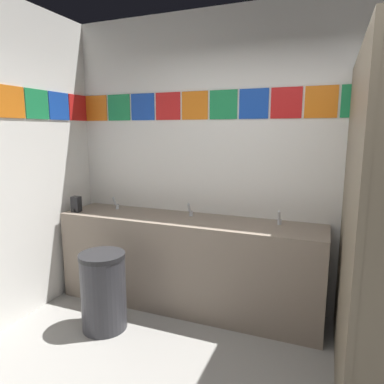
% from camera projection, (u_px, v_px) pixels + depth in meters
% --- Properties ---
extents(wall_back, '(4.34, 0.09, 2.83)m').
position_uv_depth(wall_back, '(284.00, 163.00, 3.18)').
color(wall_back, white).
rests_on(wall_back, ground_plane).
extents(vanity_counter, '(2.55, 0.55, 0.89)m').
position_uv_depth(vanity_counter, '(187.00, 262.00, 3.36)').
color(vanity_counter, gray).
rests_on(vanity_counter, ground_plane).
extents(faucet_left, '(0.04, 0.10, 0.14)m').
position_uv_depth(faucet_left, '(116.00, 204.00, 3.67)').
color(faucet_left, silver).
rests_on(faucet_left, vanity_counter).
extents(faucet_center, '(0.04, 0.10, 0.14)m').
position_uv_depth(faucet_center, '(190.00, 211.00, 3.36)').
color(faucet_center, silver).
rests_on(faucet_center, vanity_counter).
extents(faucet_right, '(0.04, 0.10, 0.14)m').
position_uv_depth(faucet_right, '(279.00, 219.00, 3.05)').
color(faucet_right, silver).
rests_on(faucet_right, vanity_counter).
extents(soap_dispenser, '(0.09, 0.09, 0.16)m').
position_uv_depth(soap_dispenser, '(76.00, 204.00, 3.56)').
color(soap_dispenser, black).
rests_on(soap_dispenser, vanity_counter).
extents(stall_divider, '(0.92, 1.58, 2.21)m').
position_uv_depth(stall_divider, '(381.00, 238.00, 1.98)').
color(stall_divider, '#726651').
rests_on(stall_divider, ground_plane).
extents(trash_bin, '(0.39, 0.39, 0.68)m').
position_uv_depth(trash_bin, '(104.00, 291.00, 2.99)').
color(trash_bin, '#333338').
rests_on(trash_bin, ground_plane).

